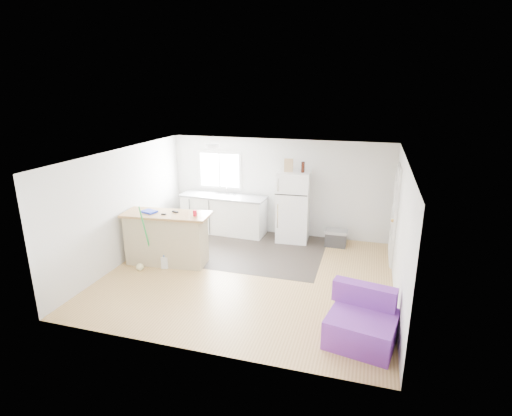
{
  "coord_description": "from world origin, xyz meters",
  "views": [
    {
      "loc": [
        2.17,
        -6.89,
        3.61
      ],
      "look_at": [
        -0.06,
        0.7,
        1.19
      ],
      "focal_mm": 28.0,
      "sensor_mm": 36.0,
      "label": 1
    }
  ],
  "objects_px": {
    "bottle_right": "(303,167)",
    "kitchen_cabinets": "(224,214)",
    "peninsula": "(167,238)",
    "purple_seat": "(362,323)",
    "cooler": "(336,238)",
    "cleaner_jug": "(165,262)",
    "red_cup": "(195,213)",
    "blue_tray": "(149,212)",
    "cardboard_box": "(289,165)",
    "mop": "(142,259)",
    "bottle_left": "(303,167)",
    "refrigerator": "(293,206)"
  },
  "relations": [
    {
      "from": "purple_seat",
      "to": "red_cup",
      "type": "height_order",
      "value": "red_cup"
    },
    {
      "from": "peninsula",
      "to": "red_cup",
      "type": "bearing_deg",
      "value": -4.72
    },
    {
      "from": "peninsula",
      "to": "bottle_right",
      "type": "height_order",
      "value": "bottle_right"
    },
    {
      "from": "cooler",
      "to": "purple_seat",
      "type": "relative_size",
      "value": 0.47
    },
    {
      "from": "cooler",
      "to": "mop",
      "type": "height_order",
      "value": "mop"
    },
    {
      "from": "kitchen_cabinets",
      "to": "bottle_left",
      "type": "relative_size",
      "value": 8.87
    },
    {
      "from": "red_cup",
      "to": "blue_tray",
      "type": "xyz_separation_m",
      "value": [
        -1.01,
        -0.05,
        -0.04
      ]
    },
    {
      "from": "cooler",
      "to": "cleaner_jug",
      "type": "height_order",
      "value": "cooler"
    },
    {
      "from": "cooler",
      "to": "bottle_left",
      "type": "distance_m",
      "value": 1.84
    },
    {
      "from": "refrigerator",
      "to": "cooler",
      "type": "relative_size",
      "value": 3.33
    },
    {
      "from": "kitchen_cabinets",
      "to": "cardboard_box",
      "type": "height_order",
      "value": "cardboard_box"
    },
    {
      "from": "peninsula",
      "to": "purple_seat",
      "type": "xyz_separation_m",
      "value": [
        4.06,
        -1.65,
        -0.28
      ]
    },
    {
      "from": "kitchen_cabinets",
      "to": "peninsula",
      "type": "relative_size",
      "value": 1.19
    },
    {
      "from": "kitchen_cabinets",
      "to": "purple_seat",
      "type": "distance_m",
      "value": 5.17
    },
    {
      "from": "cooler",
      "to": "cleaner_jug",
      "type": "relative_size",
      "value": 1.71
    },
    {
      "from": "refrigerator",
      "to": "bottle_left",
      "type": "height_order",
      "value": "bottle_left"
    },
    {
      "from": "cardboard_box",
      "to": "red_cup",
      "type": "bearing_deg",
      "value": -126.48
    },
    {
      "from": "cleaner_jug",
      "to": "bottle_right",
      "type": "relative_size",
      "value": 1.19
    },
    {
      "from": "kitchen_cabinets",
      "to": "purple_seat",
      "type": "xyz_separation_m",
      "value": [
        3.57,
        -3.73,
        -0.21
      ]
    },
    {
      "from": "cardboard_box",
      "to": "refrigerator",
      "type": "bearing_deg",
      "value": 15.96
    },
    {
      "from": "cleaner_jug",
      "to": "mop",
      "type": "distance_m",
      "value": 0.46
    },
    {
      "from": "peninsula",
      "to": "cardboard_box",
      "type": "distance_m",
      "value": 3.22
    },
    {
      "from": "refrigerator",
      "to": "bottle_left",
      "type": "distance_m",
      "value": 1.0
    },
    {
      "from": "mop",
      "to": "bottle_right",
      "type": "height_order",
      "value": "bottle_right"
    },
    {
      "from": "mop",
      "to": "cardboard_box",
      "type": "bearing_deg",
      "value": 46.61
    },
    {
      "from": "red_cup",
      "to": "blue_tray",
      "type": "bearing_deg",
      "value": -176.99
    },
    {
      "from": "cooler",
      "to": "cleaner_jug",
      "type": "xyz_separation_m",
      "value": [
        -3.27,
        -2.22,
        -0.07
      ]
    },
    {
      "from": "kitchen_cabinets",
      "to": "red_cup",
      "type": "xyz_separation_m",
      "value": [
        0.19,
        -2.07,
        0.67
      ]
    },
    {
      "from": "bottle_right",
      "to": "refrigerator",
      "type": "bearing_deg",
      "value": 173.93
    },
    {
      "from": "refrigerator",
      "to": "purple_seat",
      "type": "xyz_separation_m",
      "value": [
        1.77,
        -3.7,
        -0.57
      ]
    },
    {
      "from": "cooler",
      "to": "cleaner_jug",
      "type": "bearing_deg",
      "value": -145.57
    },
    {
      "from": "cooler",
      "to": "peninsula",
      "type": "bearing_deg",
      "value": -149.38
    },
    {
      "from": "peninsula",
      "to": "cardboard_box",
      "type": "xyz_separation_m",
      "value": [
        2.15,
        2.02,
        1.29
      ]
    },
    {
      "from": "kitchen_cabinets",
      "to": "cardboard_box",
      "type": "distance_m",
      "value": 2.15
    },
    {
      "from": "kitchen_cabinets",
      "to": "red_cup",
      "type": "bearing_deg",
      "value": -82.07
    },
    {
      "from": "refrigerator",
      "to": "cardboard_box",
      "type": "height_order",
      "value": "cardboard_box"
    },
    {
      "from": "cleaner_jug",
      "to": "bottle_right",
      "type": "height_order",
      "value": "bottle_right"
    },
    {
      "from": "refrigerator",
      "to": "purple_seat",
      "type": "height_order",
      "value": "refrigerator"
    },
    {
      "from": "bottle_left",
      "to": "kitchen_cabinets",
      "type": "bearing_deg",
      "value": 177.77
    },
    {
      "from": "cooler",
      "to": "purple_seat",
      "type": "xyz_separation_m",
      "value": [
        0.72,
        -3.6,
        0.09
      ]
    },
    {
      "from": "cooler",
      "to": "cardboard_box",
      "type": "distance_m",
      "value": 2.03
    },
    {
      "from": "bottle_left",
      "to": "bottle_right",
      "type": "height_order",
      "value": "same"
    },
    {
      "from": "cleaner_jug",
      "to": "bottle_right",
      "type": "xyz_separation_m",
      "value": [
        2.43,
        2.3,
        1.69
      ]
    },
    {
      "from": "peninsula",
      "to": "blue_tray",
      "type": "bearing_deg",
      "value": -178.51
    },
    {
      "from": "cooler",
      "to": "blue_tray",
      "type": "xyz_separation_m",
      "value": [
        -3.67,
        -1.99,
        0.93
      ]
    },
    {
      "from": "peninsula",
      "to": "purple_seat",
      "type": "bearing_deg",
      "value": -27.71
    },
    {
      "from": "refrigerator",
      "to": "cleaner_jug",
      "type": "bearing_deg",
      "value": -137.07
    },
    {
      "from": "bottle_right",
      "to": "kitchen_cabinets",
      "type": "bearing_deg",
      "value": 178.47
    },
    {
      "from": "mop",
      "to": "cardboard_box",
      "type": "xyz_separation_m",
      "value": [
        2.5,
        2.48,
        1.62
      ]
    },
    {
      "from": "bottle_left",
      "to": "mop",
      "type": "bearing_deg",
      "value": -138.87
    }
  ]
}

